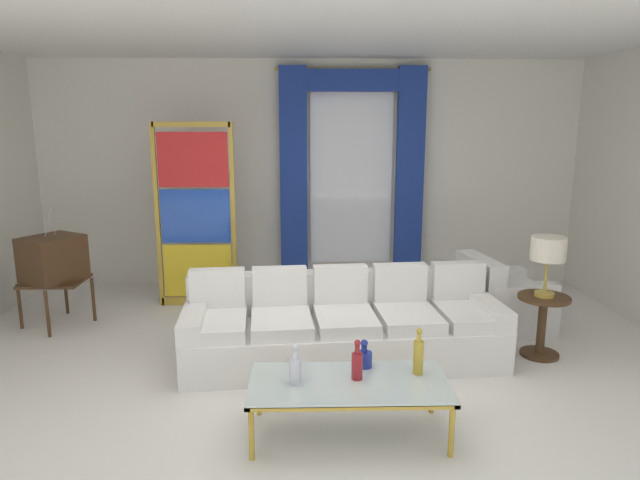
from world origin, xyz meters
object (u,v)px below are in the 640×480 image
Objects in this scene: peacock_figurine at (228,296)px; table_lamp_brass at (548,251)px; round_side_table at (542,320)px; coffee_table at (349,386)px; bottle_amber_squat at (364,358)px; bottle_blue_decanter at (418,355)px; armchair_white at (500,303)px; couch_white_long at (343,327)px; bottle_ruby_flask at (295,368)px; bottle_crystal_tall at (357,364)px; stained_glass_divider at (196,220)px; vintage_tv at (53,261)px.

peacock_figurine is 3.47m from table_lamp_brass.
coffee_table is at bearing -145.59° from round_side_table.
bottle_amber_squat is 2.12m from round_side_table.
armchair_white is at bearing 56.69° from bottle_blue_decanter.
bottle_ruby_flask is (-0.42, -1.34, 0.22)m from couch_white_long.
bottle_amber_squat is (-0.38, 0.13, -0.07)m from bottle_blue_decanter.
bottle_ruby_flask is at bearing -171.50° from bottle_blue_decanter.
bottle_amber_squat is (0.13, 0.24, 0.11)m from coffee_table.
bottle_blue_decanter reaches higher than coffee_table.
bottle_blue_decanter reaches higher than bottle_ruby_flask.
bottle_crystal_tall is at bearing -63.56° from peacock_figurine.
stained_glass_divider is 1.00m from peacock_figurine.
coffee_table is 4.02× the size of bottle_blue_decanter.
vintage_tv is at bearing -155.48° from stained_glass_divider.
couch_white_long is at bearing -179.83° from table_lamp_brass.
stained_glass_divider is at bearing 135.53° from couch_white_long.
bottle_ruby_flask is 0.49× the size of peacock_figurine.
stained_glass_divider is 3.90m from table_lamp_brass.
bottle_crystal_tall is (0.06, 0.04, 0.15)m from coffee_table.
bottle_blue_decanter is 0.37× the size of armchair_white.
vintage_tv is 1.93m from peacock_figurine.
peacock_figurine is at bearing -42.36° from stained_glass_divider.
vintage_tv is at bearing 143.92° from bottle_crystal_tall.
armchair_white reaches higher than bottle_amber_squat.
bottle_ruby_flask is 0.13× the size of stained_glass_divider.
bottle_blue_decanter is at bearing -123.31° from armchair_white.
peacock_figurine is (-1.71, 2.46, -0.33)m from bottle_blue_decanter.
bottle_crystal_tall is (0.02, -1.29, 0.22)m from couch_white_long.
bottle_crystal_tall is 0.22m from bottle_amber_squat.
bottle_blue_decanter is at bearing -68.97° from couch_white_long.
table_lamp_brass reaches higher than bottle_amber_squat.
armchair_white is at bearing 101.58° from table_lamp_brass.
couch_white_long is 8.52× the size of bottle_blue_decanter.
vintage_tv reaches higher than bottle_ruby_flask.
vintage_tv is 0.61× the size of stained_glass_divider.
bottle_ruby_flask is at bearing -176.72° from coffee_table.
armchair_white is at bearing -9.72° from peacock_figurine.
bottle_amber_squat is 0.10× the size of stained_glass_divider.
couch_white_long is 2.12× the size of coffee_table.
bottle_crystal_tall is 3.39m from stained_glass_divider.
peacock_figurine is (-2.99, 0.51, -0.07)m from armchair_white.
vintage_tv is at bearing 169.02° from round_side_table.
bottle_crystal_tall is 3.84m from vintage_tv.
bottle_crystal_tall is 0.32× the size of armchair_white.
round_side_table is at bearing 30.23° from bottle_ruby_flask.
couch_white_long is at bearing -179.83° from round_side_table.
bottle_ruby_flask is at bearing -136.15° from armchair_white.
bottle_crystal_tall is 0.49× the size of peacock_figurine.
bottle_crystal_tall is 2.33m from table_lamp_brass.
bottle_ruby_flask is at bearing -172.45° from bottle_crystal_tall.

